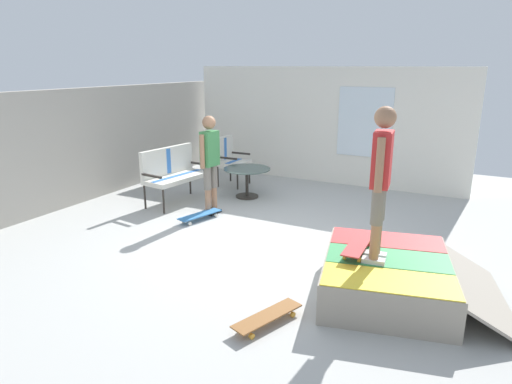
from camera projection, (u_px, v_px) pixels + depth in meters
ground_plane at (266, 245)px, 6.47m from camera, size 12.00×12.00×0.10m
back_wall_cinderblock at (66, 148)px, 7.96m from camera, size 9.00×0.20×2.07m
house_facade at (325, 125)px, 9.58m from camera, size 0.23×6.00×2.44m
skate_ramp at (389, 276)px, 4.93m from camera, size 2.02×2.24×0.44m
patio_bench at (172, 170)px, 8.19m from camera, size 1.31×0.70×1.02m
patio_chair_near_house at (229, 156)px, 9.41m from camera, size 0.63×0.56×1.02m
patio_table at (247, 177)px, 8.56m from camera, size 0.90×0.90×0.57m
person_watching at (210, 158)px, 7.47m from camera, size 0.48×0.26×1.68m
person_skater at (381, 174)px, 4.56m from camera, size 0.48×0.27×1.64m
skateboard_by_bench at (200, 215)px, 7.36m from camera, size 0.82×0.40×0.10m
skateboard_spare at (267, 316)px, 4.40m from camera, size 0.82×0.46×0.10m
skateboard_on_ramp at (358, 244)px, 5.01m from camera, size 0.81×0.22×0.10m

